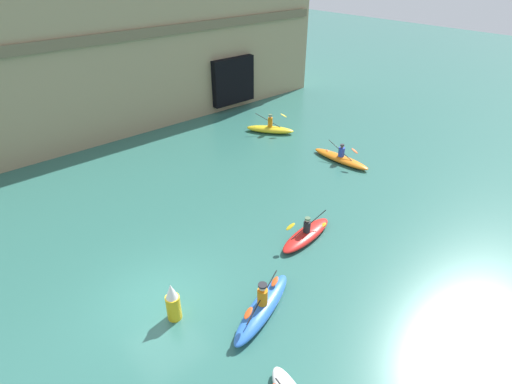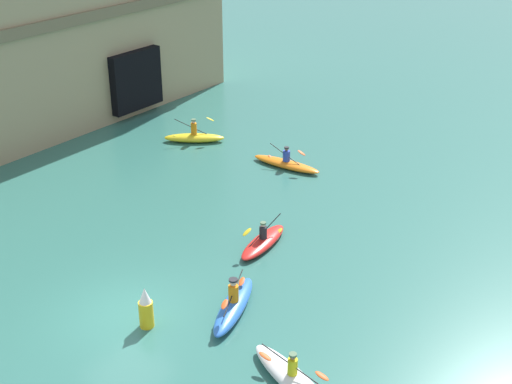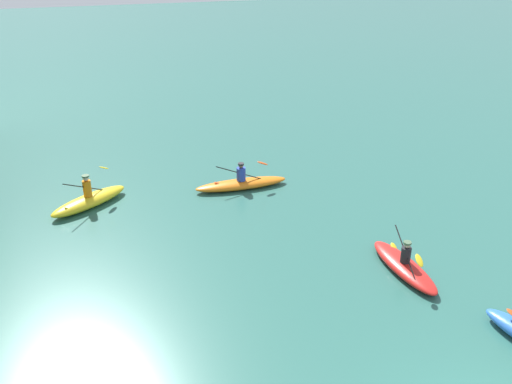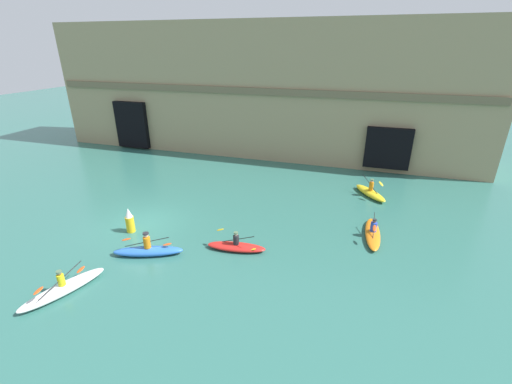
# 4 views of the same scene
# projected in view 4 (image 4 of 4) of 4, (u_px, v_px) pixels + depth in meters

# --- Properties ---
(ground_plane) EXTENTS (120.00, 120.00, 0.00)m
(ground_plane) POSITION_uv_depth(u_px,v_px,m) (143.00, 222.00, 19.86)
(ground_plane) COLOR #2D665B
(cliff_bluff) EXTENTS (38.54, 6.70, 11.38)m
(cliff_bluff) POSITION_uv_depth(u_px,v_px,m) (259.00, 90.00, 31.31)
(cliff_bluff) COLOR #9E8966
(cliff_bluff) RESTS_ON ground
(kayak_white) EXTENTS (1.97, 3.59, 1.09)m
(kayak_white) POSITION_uv_depth(u_px,v_px,m) (63.00, 288.00, 14.16)
(kayak_white) COLOR white
(kayak_white) RESTS_ON ground
(kayak_blue) EXTENTS (3.42, 1.88, 1.24)m
(kayak_blue) POSITION_uv_depth(u_px,v_px,m) (148.00, 250.00, 16.70)
(kayak_blue) COLOR blue
(kayak_blue) RESTS_ON ground
(kayak_yellow) EXTENTS (2.45, 2.92, 1.32)m
(kayak_yellow) POSITION_uv_depth(u_px,v_px,m) (370.00, 192.00, 23.25)
(kayak_yellow) COLOR yellow
(kayak_yellow) RESTS_ON ground
(kayak_red) EXTENTS (3.05, 1.20, 1.06)m
(kayak_red) POSITION_uv_depth(u_px,v_px,m) (236.00, 246.00, 17.14)
(kayak_red) COLOR red
(kayak_red) RESTS_ON ground
(kayak_orange) EXTENTS (0.95, 3.55, 1.04)m
(kayak_orange) POSITION_uv_depth(u_px,v_px,m) (373.00, 233.00, 18.35)
(kayak_orange) COLOR orange
(kayak_orange) RESTS_ON ground
(marker_buoy) EXTENTS (0.46, 0.46, 1.42)m
(marker_buoy) POSITION_uv_depth(u_px,v_px,m) (130.00, 221.00, 18.65)
(marker_buoy) COLOR yellow
(marker_buoy) RESTS_ON ground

